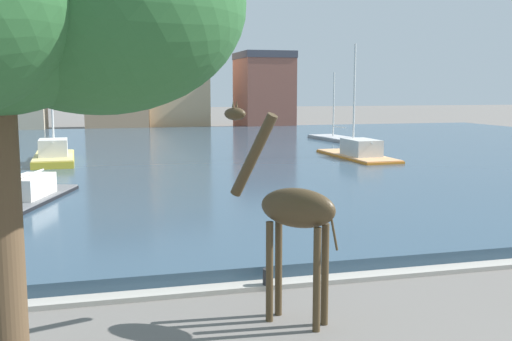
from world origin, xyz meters
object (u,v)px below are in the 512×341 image
at_px(giraffe_statue, 291,211).
at_px(sailboat_grey, 332,140).
at_px(sailboat_black, 18,205).
at_px(sailboat_orange, 354,155).
at_px(shade_tree, 10,12).
at_px(sailboat_yellow, 54,158).
at_px(mooring_bollard, 268,279).

height_order(giraffe_statue, sailboat_grey, sailboat_grey).
relative_size(sailboat_black, sailboat_grey, 1.16).
relative_size(sailboat_orange, shade_tree, 1.25).
bearing_deg(sailboat_grey, shade_tree, -116.91).
distance_m(sailboat_yellow, mooring_bollard, 24.54).
distance_m(shade_tree, mooring_bollard, 8.88).
relative_size(sailboat_black, mooring_bollard, 16.37).
height_order(sailboat_orange, shade_tree, sailboat_orange).
bearing_deg(mooring_bollard, sailboat_black, 123.98).
height_order(sailboat_orange, mooring_bollard, sailboat_orange).
height_order(sailboat_grey, mooring_bollard, sailboat_grey).
xyz_separation_m(sailboat_black, sailboat_grey, (22.03, 24.35, -0.11)).
bearing_deg(sailboat_orange, shade_tree, -121.34).
distance_m(giraffe_statue, mooring_bollard, 2.82).
xyz_separation_m(sailboat_yellow, shade_tree, (1.59, -29.14, 4.92)).
relative_size(sailboat_yellow, mooring_bollard, 16.73).
bearing_deg(giraffe_statue, shade_tree, -143.07).
distance_m(sailboat_yellow, shade_tree, 29.59).
distance_m(sailboat_black, shade_tree, 16.15).
bearing_deg(sailboat_orange, mooring_bollard, -118.65).
distance_m(giraffe_statue, sailboat_orange, 26.50).
distance_m(sailboat_grey, shade_tree, 44.67).
bearing_deg(sailboat_black, mooring_bollard, -56.02).
height_order(sailboat_orange, sailboat_yellow, sailboat_yellow).
height_order(giraffe_statue, sailboat_black, sailboat_black).
bearing_deg(mooring_bollard, sailboat_orange, 61.35).
height_order(sailboat_grey, sailboat_yellow, sailboat_yellow).
relative_size(giraffe_statue, sailboat_orange, 0.50).
xyz_separation_m(sailboat_black, shade_tree, (1.96, -15.21, 5.06)).
bearing_deg(sailboat_grey, giraffe_statue, -113.24).
distance_m(giraffe_statue, sailboat_black, 13.59).
xyz_separation_m(sailboat_orange, shade_tree, (-16.47, -27.04, 5.02)).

